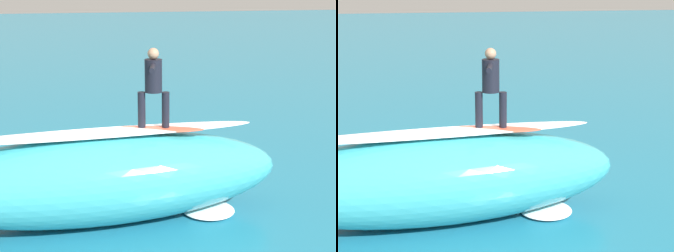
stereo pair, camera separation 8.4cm
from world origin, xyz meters
TOP-DOWN VIEW (x-y plane):
  - ground_plane at (0.00, 0.00)m, footprint 120.00×120.00m
  - wave_crest at (0.20, 1.51)m, footprint 7.34×2.64m
  - wave_foam_lip at (0.20, 1.51)m, footprint 6.16×1.22m
  - surfboard_riding at (-0.82, 1.43)m, footprint 2.04×0.83m
  - surfer_riding at (-0.82, 1.43)m, footprint 0.61×1.46m
  - surfboard_paddling at (-2.07, -2.27)m, footprint 2.38×0.58m
  - surfer_paddling at (-1.95, -2.27)m, footprint 1.64×0.29m
  - foam_patch_mid at (0.03, -1.37)m, footprint 0.95×0.90m
  - foam_patch_far at (-1.94, 1.51)m, footprint 1.49×1.48m

SIDE VIEW (x-z plane):
  - ground_plane at x=0.00m, z-range 0.00..0.00m
  - surfboard_paddling at x=-2.07m, z-range 0.00..0.09m
  - foam_patch_mid at x=0.03m, z-range 0.00..0.10m
  - foam_patch_far at x=-1.94m, z-range 0.00..0.12m
  - surfer_paddling at x=-1.95m, z-range 0.07..0.36m
  - wave_crest at x=0.20m, z-range 0.00..1.79m
  - wave_foam_lip at x=0.20m, z-range 1.79..1.87m
  - surfboard_riding at x=-0.82m, z-range 1.79..1.87m
  - surfer_riding at x=-0.82m, z-range 2.00..3.55m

